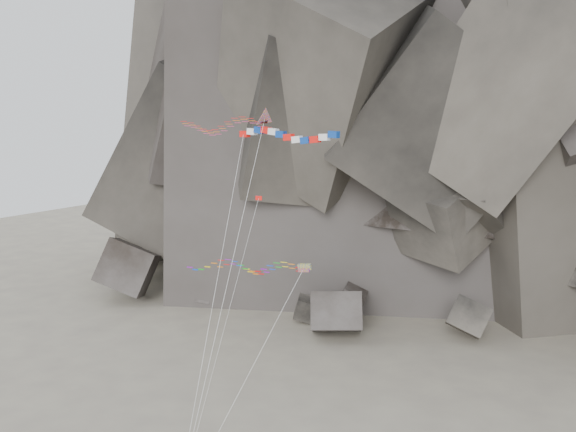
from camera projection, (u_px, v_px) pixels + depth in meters
The scene contains 6 objects.
headland at pixel (455, 39), 110.06m from camera, with size 110.00×70.00×84.00m, color #514B43, non-canonical shape.
boulder_field at pixel (342, 312), 87.42m from camera, with size 87.42×18.94×10.73m.
delta_kite at pixel (218, 125), 54.90m from camera, with size 9.56×15.03×28.53m.
banner_kite at pixel (285, 137), 52.52m from camera, with size 9.88×15.38×26.88m.
parafoil_kite at pixel (241, 266), 56.33m from camera, with size 12.28×15.07×15.49m.
pennant_kite at pixel (240, 267), 49.73m from camera, with size 0.55×11.49×21.41m.
Camera 1 is at (30.57, -42.95, 29.19)m, focal length 40.00 mm.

